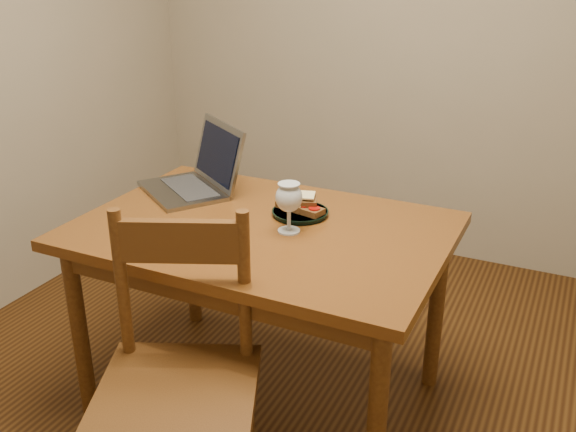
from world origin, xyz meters
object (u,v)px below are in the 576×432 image
at_px(milk_glass, 289,208).
at_px(laptop, 199,173).
at_px(table, 263,248).
at_px(chair, 178,369).
at_px(plate, 300,213).

bearing_deg(milk_glass, laptop, 156.11).
distance_m(table, chair, 0.61).
bearing_deg(laptop, milk_glass, 10.71).
bearing_deg(chair, plate, 62.81).
distance_m(chair, milk_glass, 0.67).
distance_m(table, milk_glass, 0.21).
bearing_deg(table, plate, 61.65).
xyz_separation_m(chair, plate, (0.05, 0.75, 0.22)).
bearing_deg(table, laptop, 151.24).
bearing_deg(milk_glass, chair, -97.09).
height_order(plate, laptop, laptop).
distance_m(chair, laptop, 0.97).
xyz_separation_m(table, milk_glass, (0.11, -0.00, 0.18)).
height_order(table, laptop, laptop).
relative_size(table, plate, 6.18).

